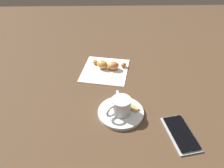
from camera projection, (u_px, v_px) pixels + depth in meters
ground_plane at (118, 93)px, 0.81m from camera, size 1.80×1.80×0.00m
saucer at (121, 113)px, 0.73m from camera, size 0.15×0.15×0.01m
espresso_cup at (121, 106)px, 0.71m from camera, size 0.07×0.08×0.05m
teaspoon at (120, 107)px, 0.73m from camera, size 0.13×0.02×0.01m
sugar_packet at (129, 106)px, 0.74m from camera, size 0.06×0.06×0.01m
napkin at (105, 70)px, 0.92m from camera, size 0.22×0.21×0.00m
croissant at (108, 65)px, 0.92m from camera, size 0.08×0.15×0.03m
cell_phone at (181, 133)px, 0.66m from camera, size 0.15×0.09×0.01m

